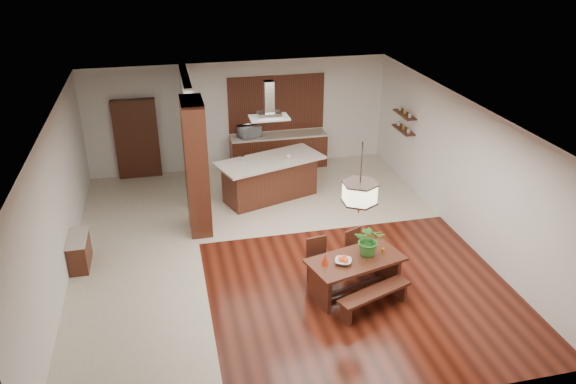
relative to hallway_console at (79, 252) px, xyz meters
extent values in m
plane|color=#351109|center=(3.81, -0.20, -0.32)|extent=(9.00, 9.00, 0.00)
cube|color=white|center=(3.81, -0.20, 2.58)|extent=(8.00, 9.00, 0.04)
cube|color=silver|center=(3.81, 4.30, 1.14)|extent=(8.00, 0.04, 2.90)
cube|color=silver|center=(3.81, -4.70, 1.14)|extent=(8.00, 0.04, 2.90)
cube|color=silver|center=(-0.19, -0.20, 1.14)|extent=(0.04, 9.00, 2.90)
cube|color=silver|center=(7.81, -0.20, 1.14)|extent=(0.04, 9.00, 2.90)
cube|color=beige|center=(1.06, -0.20, -0.31)|extent=(2.50, 9.00, 0.01)
cube|color=beige|center=(5.06, 2.30, -0.31)|extent=(5.50, 4.00, 0.01)
cube|color=#351D0D|center=(3.81, -0.20, 2.57)|extent=(8.00, 9.00, 0.02)
cube|color=#33170E|center=(2.41, 1.00, 1.14)|extent=(0.45, 1.00, 2.90)
cube|color=silver|center=(2.41, 3.10, 1.14)|extent=(0.18, 2.40, 2.90)
cube|color=#33170E|center=(0.00, 0.00, 0.00)|extent=(0.37, 0.88, 0.63)
cube|color=#33170E|center=(1.11, 4.20, 0.74)|extent=(1.10, 0.20, 2.10)
cube|color=#33170E|center=(4.81, 4.00, 0.13)|extent=(2.60, 0.60, 0.90)
cube|color=beige|center=(4.81, 4.00, 0.61)|extent=(2.60, 0.62, 0.05)
cube|color=#96522D|center=(4.81, 4.26, 1.44)|extent=(2.60, 0.08, 1.50)
cube|color=#33170E|center=(7.68, 2.40, 1.08)|extent=(0.26, 0.90, 0.04)
cube|color=#33170E|center=(7.68, 2.40, 1.49)|extent=(0.26, 0.90, 0.04)
cube|color=#33170E|center=(4.92, -2.03, 0.36)|extent=(1.85, 1.25, 0.06)
cube|color=#33170E|center=(4.21, -2.22, 0.01)|extent=(0.25, 0.67, 0.65)
cube|color=#33170E|center=(5.63, -1.84, 0.01)|extent=(0.25, 0.67, 0.65)
imported|color=#317D29|center=(5.19, -1.94, 0.68)|extent=(0.67, 0.63, 0.59)
imported|color=beige|center=(4.66, -2.12, 0.42)|extent=(0.38, 0.38, 0.07)
cone|color=#BA2E0D|center=(4.33, -2.09, 0.50)|extent=(0.18, 0.18, 0.21)
cylinder|color=gold|center=(5.46, -1.96, 0.43)|extent=(0.07, 0.07, 0.09)
cube|color=#33170E|center=(4.20, 2.14, 0.18)|extent=(2.33, 1.48, 0.98)
cube|color=beige|center=(4.20, 2.08, 0.70)|extent=(2.73, 1.84, 0.05)
imported|color=white|center=(4.64, 2.06, 0.77)|extent=(0.14, 0.14, 0.09)
imported|color=silver|center=(4.02, 3.99, 0.79)|extent=(0.66, 0.55, 0.31)
camera|label=1|loc=(1.86, -10.00, 5.70)|focal=35.00mm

